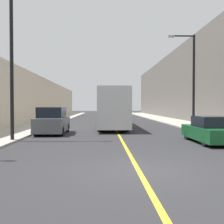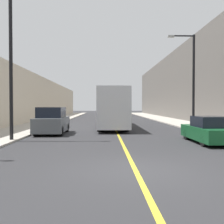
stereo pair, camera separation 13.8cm
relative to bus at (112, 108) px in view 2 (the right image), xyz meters
The scene contains 11 objects.
ground_plane 16.43m from the bus, 88.98° to the right, with size 200.00×200.00×0.00m, color #2D2D30.
sidewalk_left 15.75m from the bus, 119.06° to the left, with size 3.80×72.00×0.11m, color #B2AA9E.
sidewalk_right 16.04m from the bus, 59.12° to the left, with size 3.80×72.00×0.11m, color #B2AA9E.
building_row_left 17.91m from the bus, 130.05° to the left, with size 4.00×72.00×6.19m, color beige.
building_row_right 18.57m from the bus, 48.56° to the left, with size 4.00×72.00×10.61m, color #66605B.
road_center_line 13.80m from the bus, 88.79° to the left, with size 0.16×72.00×0.01m, color gold.
bus is the anchor object (origin of this frame).
parked_suv_left 7.15m from the bus, 129.19° to the right, with size 1.95×4.40×1.94m.
car_right_near 11.60m from the bus, 63.86° to the right, with size 1.82×4.43×1.47m.
street_lamp_left 11.46m from the bus, 121.74° to the right, with size 2.23×0.24×8.25m.
street_lamp_right 7.71m from the bus, 28.06° to the right, with size 2.23×0.24×7.70m.
Camera 2 is at (-0.99, -8.21, 2.03)m, focal length 42.00 mm.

